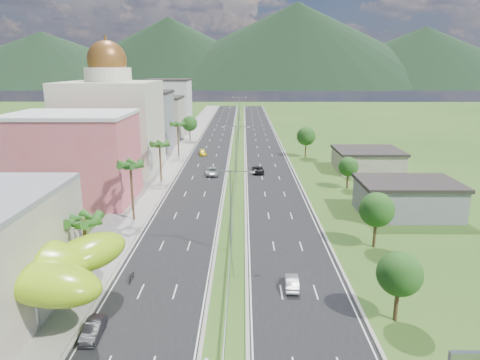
{
  "coord_description": "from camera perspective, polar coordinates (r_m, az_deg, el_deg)",
  "views": [
    {
      "loc": [
        1.58,
        -40.85,
        23.27
      ],
      "look_at": [
        1.11,
        20.1,
        7.0
      ],
      "focal_mm": 32.0,
      "sensor_mm": 36.0,
      "label": 1
    }
  ],
  "objects": [
    {
      "name": "ground",
      "position": [
        47.04,
        -1.6,
        -14.71
      ],
      "size": [
        500.0,
        500.0,
        0.0
      ],
      "primitive_type": "plane",
      "color": "#2D5119",
      "rests_on": "ground"
    },
    {
      "name": "road_left",
      "position": [
        133.21,
        -3.49,
        4.87
      ],
      "size": [
        11.0,
        260.0,
        0.04
      ],
      "primitive_type": "cube",
      "color": "black",
      "rests_on": "ground"
    },
    {
      "name": "road_right",
      "position": [
        133.03,
        3.0,
        4.86
      ],
      "size": [
        11.0,
        260.0,
        0.04
      ],
      "primitive_type": "cube",
      "color": "black",
      "rests_on": "ground"
    },
    {
      "name": "sidewalk_left",
      "position": [
        134.19,
        -7.55,
        4.86
      ],
      "size": [
        7.0,
        260.0,
        0.12
      ],
      "primitive_type": "cube",
      "color": "gray",
      "rests_on": "ground"
    },
    {
      "name": "median_guardrail",
      "position": [
        115.1,
        -0.35,
        3.6
      ],
      "size": [
        0.1,
        216.06,
        0.76
      ],
      "color": "gray",
      "rests_on": "ground"
    },
    {
      "name": "streetlight_median_b",
      "position": [
        53.49,
        -1.28,
        -3.05
      ],
      "size": [
        6.04,
        0.25,
        11.0
      ],
      "color": "gray",
      "rests_on": "ground"
    },
    {
      "name": "streetlight_median_c",
      "position": [
        92.36,
        -0.55,
        4.64
      ],
      "size": [
        6.04,
        0.25,
        11.0
      ],
      "color": "gray",
      "rests_on": "ground"
    },
    {
      "name": "streetlight_median_d",
      "position": [
        136.86,
        -0.22,
        8.01
      ],
      "size": [
        6.04,
        0.25,
        11.0
      ],
      "color": "gray",
      "rests_on": "ground"
    },
    {
      "name": "streetlight_median_e",
      "position": [
        181.61,
        -0.06,
        9.73
      ],
      "size": [
        6.04,
        0.25,
        11.0
      ],
      "color": "gray",
      "rests_on": "ground"
    },
    {
      "name": "lime_canopy",
      "position": [
        46.45,
        -27.75,
        -10.06
      ],
      "size": [
        18.0,
        15.0,
        7.4
      ],
      "color": "#8ABD12",
      "rests_on": "ground"
    },
    {
      "name": "pink_shophouse",
      "position": [
        80.2,
        -21.24,
        2.58
      ],
      "size": [
        20.0,
        15.0,
        15.0
      ],
      "primitive_type": "cube",
      "color": "#D9595C",
      "rests_on": "ground"
    },
    {
      "name": "domed_building",
      "position": [
        101.02,
        -16.74,
        7.55
      ],
      "size": [
        20.0,
        20.0,
        28.7
      ],
      "color": "beige",
      "rests_on": "ground"
    },
    {
      "name": "midrise_grey",
      "position": [
        125.12,
        -12.88,
        7.56
      ],
      "size": [
        16.0,
        15.0,
        16.0
      ],
      "primitive_type": "cube",
      "color": "gray",
      "rests_on": "ground"
    },
    {
      "name": "midrise_beige",
      "position": [
        146.65,
        -10.91,
        8.11
      ],
      "size": [
        16.0,
        15.0,
        13.0
      ],
      "primitive_type": "cube",
      "color": "#9F9483",
      "rests_on": "ground"
    },
    {
      "name": "midrise_white",
      "position": [
        168.9,
        -9.44,
        9.9
      ],
      "size": [
        16.0,
        15.0,
        18.0
      ],
      "primitive_type": "cube",
      "color": "silver",
      "rests_on": "ground"
    },
    {
      "name": "shed_near",
      "position": [
        73.93,
        21.38,
        -2.43
      ],
      "size": [
        15.0,
        10.0,
        5.0
      ],
      "primitive_type": "cube",
      "color": "gray",
      "rests_on": "ground"
    },
    {
      "name": "shed_far",
      "position": [
        102.17,
        16.6,
        2.41
      ],
      "size": [
        14.0,
        12.0,
        4.4
      ],
      "primitive_type": "cube",
      "color": "#9F9483",
      "rests_on": "ground"
    },
    {
      "name": "palm_tree_b",
      "position": [
        48.9,
        -20.13,
        -5.37
      ],
      "size": [
        3.6,
        3.6,
        8.1
      ],
      "color": "#47301C",
      "rests_on": "ground"
    },
    {
      "name": "palm_tree_c",
      "position": [
        66.79,
        -14.4,
        1.69
      ],
      "size": [
        3.6,
        3.6,
        9.6
      ],
      "color": "#47301C",
      "rests_on": "ground"
    },
    {
      "name": "palm_tree_d",
      "position": [
        88.94,
        -10.67,
        4.5
      ],
      "size": [
        3.6,
        3.6,
        8.6
      ],
      "color": "#47301C",
      "rests_on": "ground"
    },
    {
      "name": "palm_tree_e",
      "position": [
        113.15,
        -8.31,
        7.19
      ],
      "size": [
        3.6,
        3.6,
        9.4
      ],
      "color": "#47301C",
      "rests_on": "ground"
    },
    {
      "name": "leafy_tree_lfar",
      "position": [
        138.06,
        -6.73,
        7.48
      ],
      "size": [
        4.9,
        4.9,
        8.05
      ],
      "color": "#47301C",
      "rests_on": "ground"
    },
    {
      "name": "leafy_tree_ra",
      "position": [
        42.84,
        20.5,
        -11.65
      ],
      "size": [
        4.2,
        4.2,
        6.9
      ],
      "color": "#47301C",
      "rests_on": "ground"
    },
    {
      "name": "leafy_tree_rb",
      "position": [
        58.51,
        17.78,
        -3.81
      ],
      "size": [
        4.55,
        4.55,
        7.47
      ],
      "color": "#47301C",
      "rests_on": "ground"
    },
    {
      "name": "leafy_tree_rc",
      "position": [
        85.5,
        14.25,
        1.71
      ],
      "size": [
        3.85,
        3.85,
        6.33
      ],
      "color": "#47301C",
      "rests_on": "ground"
    },
    {
      "name": "leafy_tree_rd",
      "position": [
        113.45,
        8.8,
        5.8
      ],
      "size": [
        4.9,
        4.9,
        8.05
      ],
      "color": "#47301C",
      "rests_on": "ground"
    },
    {
      "name": "mountain_ridge",
      "position": [
        494.86,
        7.39,
        12.13
      ],
      "size": [
        860.0,
        140.0,
        90.0
      ],
      "primitive_type": null,
      "color": "black",
      "rests_on": "ground"
    },
    {
      "name": "car_dark_left",
      "position": [
        42.16,
        -18.98,
        -18.29
      ],
      "size": [
        1.58,
        4.21,
        1.37
      ],
      "primitive_type": "imported",
      "rotation": [
        0.0,
        0.0,
        0.03
      ],
      "color": "black",
      "rests_on": "road_left"
    },
    {
      "name": "car_silver_mid_left",
      "position": [
        94.26,
        -3.72,
        1.15
      ],
      "size": [
        3.0,
        5.96,
        1.62
      ],
      "primitive_type": "imported",
      "rotation": [
        0.0,
        0.0,
        0.06
      ],
      "color": "#96979D",
      "rests_on": "road_left"
    },
    {
      "name": "car_yellow_far_left",
      "position": [
        115.91,
        -4.99,
        3.67
      ],
      "size": [
        2.65,
        4.9,
        1.35
      ],
      "primitive_type": "imported",
      "rotation": [
        0.0,
        0.0,
        0.17
      ],
      "color": "gold",
      "rests_on": "road_left"
    },
    {
      "name": "car_silver_right",
      "position": [
        47.75,
        6.93,
        -13.38
      ],
      "size": [
        1.65,
        4.09,
        1.32
      ],
      "primitive_type": "imported",
      "rotation": [
        0.0,
        0.0,
        3.08
      ],
      "color": "#B5B6BD",
      "rests_on": "road_right"
    },
    {
      "name": "car_dark_far_right",
      "position": [
        96.17,
        2.38,
        1.42
      ],
      "size": [
        2.8,
        5.6,
        1.52
      ],
      "primitive_type": "imported",
      "rotation": [
        0.0,
        0.0,
        3.19
      ],
      "color": "black",
      "rests_on": "road_right"
    },
    {
      "name": "motorcycle",
      "position": [
        50.35,
        -14.28,
        -12.15
      ],
      "size": [
        0.68,
        2.16,
        1.38
      ],
      "primitive_type": "imported",
      "rotation": [
        0.0,
        0.0,
        0.01
      ],
      "color": "black",
      "rests_on": "road_left"
    }
  ]
}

